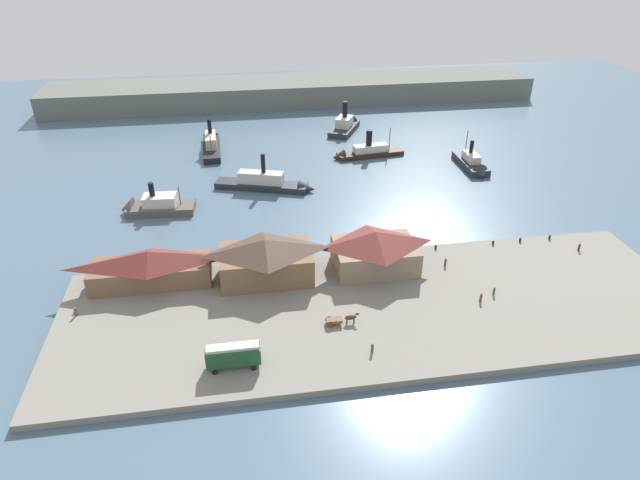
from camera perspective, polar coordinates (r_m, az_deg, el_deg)
name	(u,v)px	position (r m, az deg, el deg)	size (l,w,h in m)	color
ground_plane	(355,247)	(113.73, 3.65, -0.75)	(320.00, 320.00, 0.00)	slate
quay_promenade	(381,308)	(95.73, 6.43, -7.13)	(110.00, 36.00, 1.20)	gray
seawall_edge	(358,254)	(110.48, 4.04, -1.47)	(110.00, 0.80, 1.00)	#666159
ferry_shed_central_terminal	(150,267)	(103.34, -17.35, -2.72)	(21.86, 7.74, 6.61)	brown
ferry_shed_west_terminal	(266,259)	(100.25, -5.69, -1.94)	(17.03, 10.58, 8.03)	brown
ferry_shed_east_terminal	(375,250)	(103.16, 5.81, -1.01)	(15.65, 11.06, 7.82)	#847056
street_tram	(233,355)	(82.64, -9.08, -11.77)	(8.01, 2.56, 4.04)	#1E4C2D
horse_cart	(341,319)	(90.37, 2.18, -8.29)	(5.58, 1.49, 1.87)	brown
pedestrian_by_tram	(579,247)	(121.57, 25.51, -0.68)	(0.41, 0.41, 1.64)	#232328
pedestrian_at_waters_edge	(494,291)	(101.79, 17.77, -5.11)	(0.40, 0.40, 1.64)	#3D4C42
pedestrian_walking_west	(481,298)	(99.35, 16.50, -5.80)	(0.43, 0.43, 1.75)	#4C3D33
pedestrian_near_cart	(445,262)	(107.66, 13.01, -2.25)	(0.42, 0.42, 1.72)	#4C3D33
pedestrian_near_west_shed	(76,312)	(100.88, -24.23, -6.88)	(0.41, 0.41, 1.67)	#3D4C42
pedestrian_near_east_shed	(372,348)	(85.51, 5.50, -11.18)	(0.43, 0.43, 1.76)	#3D4C42
mooring_post_center_west	(550,237)	(123.52, 22.92, 0.27)	(0.44, 0.44, 0.90)	black
mooring_post_center_east	(493,242)	(117.49, 17.68, -0.24)	(0.44, 0.44, 0.90)	black
mooring_post_east	(436,246)	(112.99, 12.03, -0.67)	(0.44, 0.44, 0.90)	black
mooring_post_west	(520,240)	(120.31, 20.24, 0.03)	(0.44, 0.44, 0.90)	black
ferry_mid_harbor	(346,125)	(181.93, 2.73, 11.97)	(13.30, 18.08, 11.70)	#23282D
ferry_departing_north	(363,152)	(159.48, 4.54, 9.13)	(21.43, 6.82, 9.47)	black
ferry_near_quay	(152,206)	(132.82, -17.20, 3.38)	(17.21, 7.38, 9.32)	#514C47
ferry_moored_west	(473,165)	(155.99, 15.74, 7.58)	(5.55, 17.04, 10.29)	#23282D
ferry_outer_harbor	(271,184)	(138.86, -5.20, 5.90)	(25.74, 12.17, 10.68)	#23282D
ferry_approaching_east	(211,143)	(168.62, -11.32, 9.92)	(5.44, 23.84, 10.43)	black
far_headland	(294,91)	(213.34, -2.74, 15.36)	(180.00, 24.00, 8.00)	#60665B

